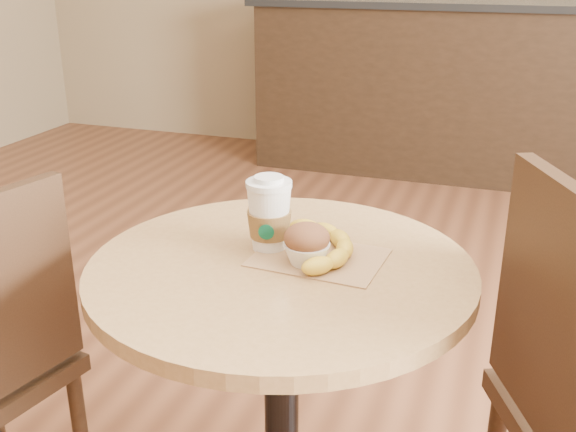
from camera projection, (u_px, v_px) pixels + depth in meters
The scene contains 6 objects.
cafe_table at pixel (281, 358), 1.33m from camera, with size 0.73×0.73×0.75m.
service_counter at pixel (440, 88), 4.13m from camera, with size 2.30×0.65×1.04m.
kraft_bag at pixel (319, 257), 1.28m from camera, with size 0.24×0.18×0.00m, color #A0774D.
coffee_cup at pixel (269, 217), 1.30m from camera, with size 0.09×0.09×0.15m.
muffin at pixel (307, 244), 1.24m from camera, with size 0.09×0.09×0.08m.
banana at pixel (317, 246), 1.28m from camera, with size 0.17×0.23×0.03m, color gold, non-canonical shape.
Camera 1 is at (0.47, -1.03, 1.29)m, focal length 42.00 mm.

